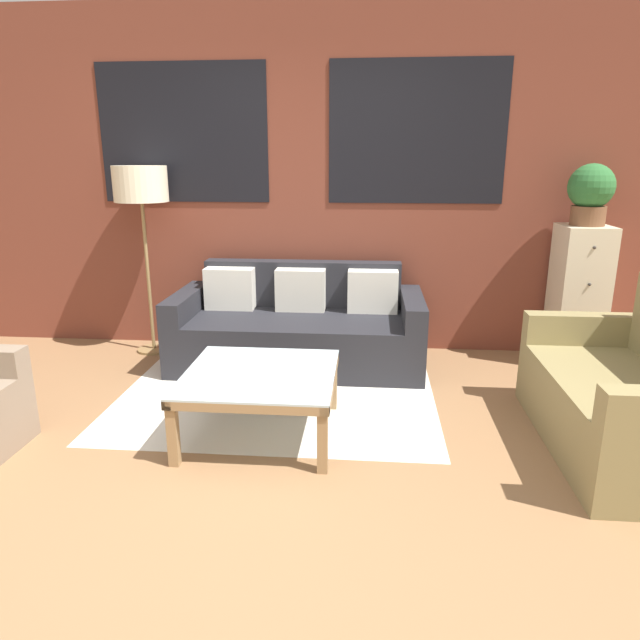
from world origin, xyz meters
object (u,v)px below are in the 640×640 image
object	(u,v)px
settee_vintage	(635,399)
drawer_cabinet	(578,296)
couch_dark	(299,329)
floor_lamp	(141,191)
potted_plant	(591,192)
coffee_table	(260,381)

from	to	relation	value
settee_vintage	drawer_cabinet	world-z (taller)	drawer_cabinet
couch_dark	floor_lamp	xyz separation A→B (m)	(-1.29, 0.18, 1.07)
drawer_cabinet	potted_plant	size ratio (longest dim) A/B	2.41
drawer_cabinet	potted_plant	world-z (taller)	potted_plant
drawer_cabinet	potted_plant	xyz separation A→B (m)	(0.00, 0.00, 0.80)
coffee_table	drawer_cabinet	xyz separation A→B (m)	(2.27, 1.47, 0.22)
coffee_table	drawer_cabinet	distance (m)	2.71
coffee_table	potted_plant	distance (m)	2.89
settee_vintage	drawer_cabinet	xyz separation A→B (m)	(0.15, 1.47, 0.24)
couch_dark	potted_plant	world-z (taller)	potted_plant
settee_vintage	floor_lamp	xyz separation A→B (m)	(-3.34, 1.46, 1.04)
coffee_table	floor_lamp	bearing A→B (deg)	129.99
potted_plant	floor_lamp	bearing A→B (deg)	-179.75
coffee_table	floor_lamp	xyz separation A→B (m)	(-1.22, 1.45, 1.01)
coffee_table	floor_lamp	world-z (taller)	floor_lamp
coffee_table	floor_lamp	size ratio (longest dim) A/B	0.57
floor_lamp	potted_plant	bearing A→B (deg)	0.25
settee_vintage	coffee_table	xyz separation A→B (m)	(-2.12, 0.01, 0.03)
settee_vintage	coffee_table	bearing A→B (deg)	179.85
floor_lamp	couch_dark	bearing A→B (deg)	-8.11
drawer_cabinet	floor_lamp	bearing A→B (deg)	-179.75
couch_dark	coffee_table	bearing A→B (deg)	-93.09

